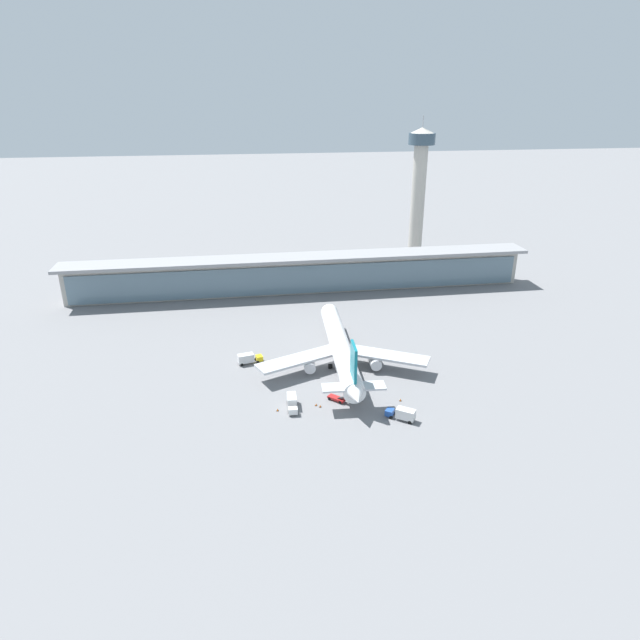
{
  "coord_description": "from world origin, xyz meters",
  "views": [
    {
      "loc": [
        -24.67,
        -144.3,
        74.64
      ],
      "look_at": [
        0.0,
        14.01,
        7.99
      ],
      "focal_mm": 30.89,
      "sensor_mm": 36.0,
      "label": 1
    }
  ],
  "objects": [
    {
      "name": "service_truck_near_nose_white",
      "position": [
        -13.07,
        -23.66,
        1.69
      ],
      "size": [
        2.64,
        7.39,
        3.1
      ],
      "color": "silver",
      "rests_on": "ground"
    },
    {
      "name": "safety_cone_alpha",
      "position": [
        15.25,
        -24.67,
        0.32
      ],
      "size": [
        0.62,
        0.62,
        0.7
      ],
      "color": "orange",
      "rests_on": "ground"
    },
    {
      "name": "safety_cone_charlie",
      "position": [
        -6.88,
        -23.55,
        0.32
      ],
      "size": [
        0.62,
        0.62,
        0.7
      ],
      "color": "orange",
      "rests_on": "ground"
    },
    {
      "name": "safety_cone_delta",
      "position": [
        -16.87,
        -24.54,
        0.32
      ],
      "size": [
        0.62,
        0.62,
        0.7
      ],
      "color": "orange",
      "rests_on": "ground"
    },
    {
      "name": "airliner_on_stand",
      "position": [
        3.56,
        -2.29,
        5.47
      ],
      "size": [
        50.16,
        65.3,
        17.39
      ],
      "color": "white",
      "rests_on": "ground"
    },
    {
      "name": "safety_cone_echo",
      "position": [
        -5.92,
        -24.41,
        0.32
      ],
      "size": [
        0.62,
        0.62,
        0.7
      ],
      "color": "orange",
      "rests_on": "ground"
    },
    {
      "name": "service_truck_under_wing_blue",
      "position": [
        13.1,
        -33.24,
        1.69
      ],
      "size": [
        7.27,
        6.13,
        3.1
      ],
      "color": "#234C9E",
      "rests_on": "ground"
    },
    {
      "name": "service_truck_mid_apron_yellow",
      "position": [
        -23.16,
        3.09,
        1.69
      ],
      "size": [
        7.63,
        3.83,
        3.1
      ],
      "color": "yellow",
      "rests_on": "ground"
    },
    {
      "name": "ground_plane",
      "position": [
        0.0,
        0.0,
        0.0
      ],
      "size": [
        1200.0,
        1200.0,
        0.0
      ],
      "primitive_type": "plane",
      "color": "slate"
    },
    {
      "name": "service_truck_by_tail_white",
      "position": [
        13.86,
        -1.18,
        1.69
      ],
      "size": [
        2.94,
        7.47,
        3.1
      ],
      "color": "silver",
      "rests_on": "ground"
    },
    {
      "name": "safety_cone_bravo",
      "position": [
        5.18,
        -23.04,
        0.32
      ],
      "size": [
        0.62,
        0.62,
        0.7
      ],
      "color": "orange",
      "rests_on": "ground"
    },
    {
      "name": "terminal_building",
      "position": [
        0.0,
        63.99,
        7.87
      ],
      "size": [
        183.6,
        12.8,
        15.2
      ],
      "color": "#B2ADA3",
      "rests_on": "ground"
    },
    {
      "name": "control_tower",
      "position": [
        60.32,
        104.2,
        35.54
      ],
      "size": [
        12.0,
        12.0,
        64.99
      ],
      "color": "#B2ADA3",
      "rests_on": "ground"
    },
    {
      "name": "service_truck_on_taxiway_red",
      "position": [
        -1.07,
        -22.18,
        0.81
      ],
      "size": [
        5.82,
        5.71,
        2.7
      ],
      "color": "#B21E1E",
      "rests_on": "ground"
    }
  ]
}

